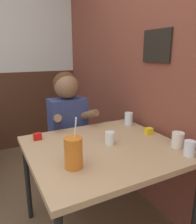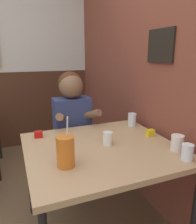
# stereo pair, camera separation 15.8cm
# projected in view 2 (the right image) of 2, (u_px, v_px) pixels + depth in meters

# --- Properties ---
(brick_wall_right) EXTENTS (0.08, 4.29, 2.70)m
(brick_wall_right) POSITION_uv_depth(u_px,v_px,m) (121.00, 54.00, 2.33)
(brick_wall_right) COLOR brown
(brick_wall_right) RESTS_ON ground_plane
(back_wall) EXTENTS (5.26, 0.09, 2.70)m
(back_wall) POSITION_uv_depth(u_px,v_px,m) (4.00, 53.00, 2.96)
(back_wall) COLOR silver
(back_wall) RESTS_ON ground_plane
(main_table) EXTENTS (1.03, 0.94, 0.73)m
(main_table) POSITION_uv_depth(u_px,v_px,m) (101.00, 154.00, 1.54)
(main_table) COLOR tan
(main_table) RESTS_ON ground_plane
(person_seated) EXTENTS (0.42, 0.42, 1.20)m
(person_seated) POSITION_uv_depth(u_px,v_px,m) (72.00, 128.00, 2.11)
(person_seated) COLOR navy
(person_seated) RESTS_ON ground_plane
(cocktail_pitcher) EXTENTS (0.10, 0.10, 0.30)m
(cocktail_pitcher) POSITION_uv_depth(u_px,v_px,m) (66.00, 151.00, 1.24)
(cocktail_pitcher) COLOR #C6661E
(cocktail_pitcher) RESTS_ON main_table
(glass_near_pitcher) EXTENTS (0.07, 0.07, 0.10)m
(glass_near_pitcher) POSITION_uv_depth(u_px,v_px,m) (187.00, 152.00, 1.32)
(glass_near_pitcher) COLOR silver
(glass_near_pitcher) RESTS_ON main_table
(glass_center) EXTENTS (0.07, 0.07, 0.09)m
(glass_center) POSITION_uv_depth(u_px,v_px,m) (108.00, 138.00, 1.54)
(glass_center) COLOR silver
(glass_center) RESTS_ON main_table
(glass_far_side) EXTENTS (0.08, 0.08, 0.11)m
(glass_far_side) POSITION_uv_depth(u_px,v_px,m) (177.00, 143.00, 1.45)
(glass_far_side) COLOR silver
(glass_far_side) RESTS_ON main_table
(glass_by_brick) EXTENTS (0.07, 0.07, 0.11)m
(glass_by_brick) POSITION_uv_depth(u_px,v_px,m) (132.00, 120.00, 1.95)
(glass_by_brick) COLOR silver
(glass_by_brick) RESTS_ON main_table
(condiment_ketchup) EXTENTS (0.06, 0.04, 0.05)m
(condiment_ketchup) POSITION_uv_depth(u_px,v_px,m) (38.00, 134.00, 1.68)
(condiment_ketchup) COLOR #B7140F
(condiment_ketchup) RESTS_ON main_table
(condiment_mustard) EXTENTS (0.06, 0.04, 0.05)m
(condiment_mustard) POSITION_uv_depth(u_px,v_px,m) (150.00, 133.00, 1.71)
(condiment_mustard) COLOR yellow
(condiment_mustard) RESTS_ON main_table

